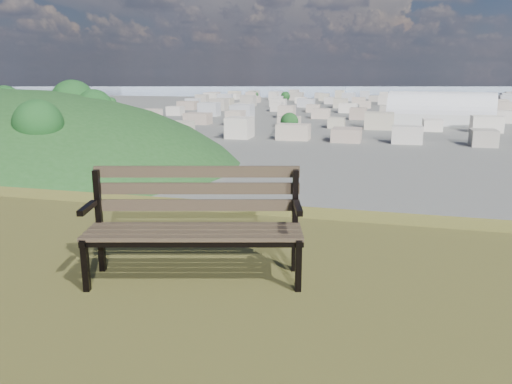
# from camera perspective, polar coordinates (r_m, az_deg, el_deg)

# --- Properties ---
(park_bench) EXTENTS (1.84, 0.99, 0.92)m
(park_bench) POSITION_cam_1_polar(r_m,az_deg,el_deg) (4.18, -6.96, -2.93)
(park_bench) COLOR #3F3524
(park_bench) RESTS_ON hilltop_mesa
(arena) EXTENTS (55.53, 28.82, 22.45)m
(arena) POSITION_cam_1_polar(r_m,az_deg,el_deg) (284.74, 20.27, 8.33)
(arena) COLOR silver
(arena) RESTS_ON ground
(green_wooded_hill) EXTENTS (172.01, 137.61, 86.01)m
(green_wooded_hill) POSITION_cam_1_polar(r_m,az_deg,el_deg) (173.77, -26.89, 3.20)
(green_wooded_hill) COLOR #1B4218
(green_wooded_hill) RESTS_ON ground
(city_blocks) EXTENTS (395.00, 361.00, 7.00)m
(city_blocks) POSITION_cam_1_polar(r_m,az_deg,el_deg) (396.81, 14.48, 9.69)
(city_blocks) COLOR beige
(city_blocks) RESTS_ON ground
(city_trees) EXTENTS (406.52, 387.20, 9.98)m
(city_trees) POSITION_cam_1_polar(r_m,az_deg,el_deg) (322.71, 9.62, 9.39)
(city_trees) COLOR #2E2217
(city_trees) RESTS_ON ground
(bay_water) EXTENTS (2400.00, 700.00, 0.12)m
(bay_water) POSITION_cam_1_polar(r_m,az_deg,el_deg) (902.08, 14.78, 11.33)
(bay_water) COLOR #8994AE
(bay_water) RESTS_ON ground
(far_hills) EXTENTS (2050.00, 340.00, 60.00)m
(far_hills) POSITION_cam_1_polar(r_m,az_deg,el_deg) (1406.03, 12.39, 13.10)
(far_hills) COLOR #A5B9CD
(far_hills) RESTS_ON ground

